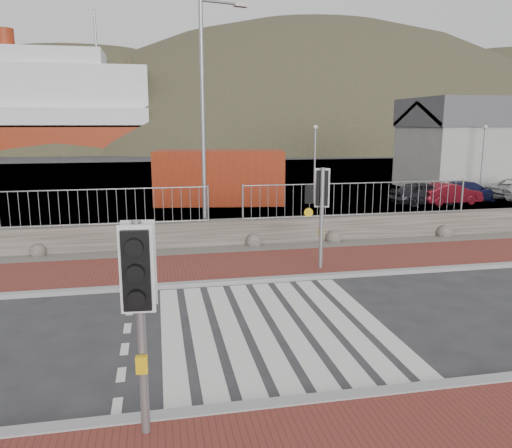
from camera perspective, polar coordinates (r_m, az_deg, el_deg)
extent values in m
plane|color=#28282B|center=(10.72, 1.94, -11.63)|extent=(220.00, 220.00, 0.00)
cube|color=maroon|center=(14.87, -2.04, -4.82)|extent=(40.00, 3.00, 0.08)
cube|color=gray|center=(8.12, 7.07, -19.38)|extent=(40.00, 0.25, 0.12)
cube|color=gray|center=(13.46, -1.00, -6.53)|extent=(40.00, 0.25, 0.12)
cube|color=silver|center=(10.47, -9.59, -12.33)|extent=(0.42, 5.60, 0.01)
cube|color=silver|center=(10.50, -6.24, -12.17)|extent=(0.42, 5.60, 0.01)
cube|color=silver|center=(10.56, -2.93, -11.97)|extent=(0.42, 5.60, 0.01)
cube|color=silver|center=(10.66, 0.33, -11.73)|extent=(0.42, 5.60, 0.01)
cube|color=silver|center=(10.78, 3.52, -11.47)|extent=(0.42, 5.60, 0.01)
cube|color=silver|center=(10.94, 6.62, -11.17)|extent=(0.42, 5.60, 0.01)
cube|color=silver|center=(11.13, 9.61, -10.86)|extent=(0.42, 5.60, 0.01)
cube|color=silver|center=(11.35, 12.50, -10.53)|extent=(0.42, 5.60, 0.01)
cube|color=#59544C|center=(16.78, -3.14, -2.98)|extent=(40.00, 1.50, 0.06)
cube|color=#4A433D|center=(17.46, -3.53, -1.00)|extent=(40.00, 0.60, 0.90)
cylinder|color=gray|center=(17.07, -19.74, 3.69)|extent=(8.40, 0.04, 0.04)
cylinder|color=gray|center=(17.05, -5.50, 2.26)|extent=(0.07, 0.07, 1.20)
cylinder|color=gray|center=(18.30, 11.58, 4.60)|extent=(8.40, 0.04, 0.04)
cylinder|color=gray|center=(17.21, -1.52, 2.39)|extent=(0.07, 0.07, 1.20)
cylinder|color=gray|center=(20.37, 22.49, 2.93)|extent=(0.07, 0.07, 1.20)
cube|color=#4C4C4F|center=(37.80, -7.80, 4.92)|extent=(120.00, 40.00, 0.50)
cube|color=#3F4C54|center=(72.65, -9.57, 7.93)|extent=(220.00, 50.00, 0.05)
cube|color=silver|center=(79.22, -23.45, 13.97)|extent=(30.00, 12.00, 6.00)
cube|color=silver|center=(79.57, -23.68, 16.83)|extent=(18.00, 10.00, 2.50)
cylinder|color=maroon|center=(80.76, -26.75, 18.28)|extent=(2.40, 2.40, 3.00)
cylinder|color=gray|center=(78.93, -17.89, 20.21)|extent=(0.30, 0.30, 6.00)
cube|color=#9E9E99|center=(37.03, 25.92, 6.87)|extent=(12.00, 6.00, 4.00)
cube|color=#4C4C51|center=(36.97, 26.32, 11.34)|extent=(12.20, 6.20, 1.80)
ellipsoid|color=#2F3821|center=(101.26, -18.19, -3.01)|extent=(106.40, 68.40, 76.00)
ellipsoid|color=#2F3821|center=(107.05, 6.77, -5.07)|extent=(140.00, 90.00, 100.00)
ellipsoid|color=#2F3821|center=(126.74, 26.57, -0.83)|extent=(112.00, 72.00, 80.00)
cylinder|color=gray|center=(6.83, -12.96, -12.09)|extent=(0.12, 0.12, 3.01)
cube|color=gold|center=(6.99, -12.81, -14.92)|extent=(0.16, 0.10, 0.24)
cube|color=black|center=(6.52, -13.31, -4.70)|extent=(0.45, 0.29, 1.13)
sphere|color=red|center=(6.44, -13.44, -1.95)|extent=(0.16, 0.16, 0.16)
cylinder|color=gray|center=(14.38, 7.50, 0.46)|extent=(0.12, 0.12, 2.98)
cube|color=gold|center=(14.45, 7.46, -0.99)|extent=(0.17, 0.12, 0.23)
cube|color=black|center=(14.24, 7.59, 4.04)|extent=(0.48, 0.36, 1.12)
sphere|color=#0CE53F|center=(14.28, 7.56, 2.77)|extent=(0.16, 0.16, 0.16)
cube|color=black|center=(14.24, 6.07, 3.43)|extent=(0.27, 0.23, 0.53)
cylinder|color=gray|center=(17.77, -6.09, 11.23)|extent=(0.15, 0.15, 8.32)
cylinder|color=gray|center=(18.47, -4.04, 23.96)|extent=(1.44, 0.43, 0.09)
cube|color=beige|center=(18.73, -1.76, 23.74)|extent=(0.51, 0.33, 0.12)
cube|color=#8E310F|center=(26.73, -4.20, 5.37)|extent=(7.05, 3.72, 2.80)
imported|color=black|center=(27.68, 18.61, 3.36)|extent=(3.65, 1.65, 1.22)
imported|color=#5D0D16|center=(28.34, 21.26, 3.25)|extent=(3.50, 1.51, 1.12)
imported|color=#121338|center=(29.63, 22.96, 3.46)|extent=(4.12, 2.33, 1.13)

